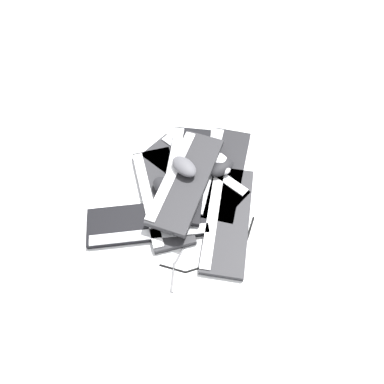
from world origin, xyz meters
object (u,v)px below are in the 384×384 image
(mouse_3, at_px, (221,163))
(keyboard_2, at_px, (149,223))
(keyboard_6, at_px, (186,180))
(mouse_2, at_px, (165,188))
(mouse_1, at_px, (184,166))
(keyboard_0, at_px, (194,174))
(keyboard_3, at_px, (227,219))
(keyboard_4, at_px, (223,173))
(mouse_0, at_px, (221,167))
(keyboard_1, at_px, (161,196))
(keyboard_5, at_px, (185,173))

(mouse_3, bearing_deg, keyboard_2, 109.25)
(keyboard_6, bearing_deg, mouse_3, -56.43)
(keyboard_2, bearing_deg, mouse_2, -24.29)
(keyboard_6, xyz_separation_m, mouse_1, (0.03, 0.00, 0.04))
(keyboard_2, relative_size, keyboard_6, 0.97)
(keyboard_0, height_order, keyboard_3, same)
(mouse_1, bearing_deg, mouse_2, 84.35)
(keyboard_2, xyz_separation_m, keyboard_3, (0.01, -0.28, 0.00))
(keyboard_0, xyz_separation_m, keyboard_6, (-0.07, 0.03, 0.06))
(keyboard_2, distance_m, keyboard_3, 0.28)
(keyboard_3, relative_size, keyboard_4, 0.99)
(keyboard_3, xyz_separation_m, mouse_0, (0.21, 0.01, 0.04))
(keyboard_0, bearing_deg, keyboard_3, -150.90)
(keyboard_0, bearing_deg, mouse_0, -88.64)
(keyboard_1, distance_m, keyboard_6, 0.11)
(keyboard_2, bearing_deg, keyboard_0, -38.39)
(keyboard_6, relative_size, mouse_3, 4.22)
(keyboard_0, distance_m, mouse_0, 0.11)
(keyboard_3, bearing_deg, keyboard_5, 38.13)
(keyboard_6, relative_size, mouse_0, 4.22)
(keyboard_3, relative_size, mouse_0, 4.18)
(mouse_0, relative_size, mouse_2, 1.00)
(keyboard_1, distance_m, mouse_0, 0.25)
(keyboard_5, xyz_separation_m, mouse_0, (0.02, -0.14, 0.01))
(keyboard_5, height_order, mouse_3, mouse_3)
(keyboard_5, relative_size, mouse_3, 4.16)
(keyboard_2, relative_size, keyboard_5, 0.99)
(keyboard_1, distance_m, keyboard_5, 0.13)
(mouse_0, distance_m, mouse_3, 0.02)
(keyboard_2, xyz_separation_m, mouse_0, (0.22, -0.27, 0.04))
(keyboard_0, relative_size, keyboard_5, 0.93)
(keyboard_2, height_order, keyboard_6, keyboard_6)
(mouse_2, bearing_deg, keyboard_5, -90.31)
(keyboard_5, height_order, keyboard_6, keyboard_6)
(keyboard_0, bearing_deg, mouse_3, -78.19)
(keyboard_0, relative_size, mouse_2, 3.85)
(keyboard_2, bearing_deg, keyboard_1, -20.74)
(keyboard_3, distance_m, mouse_3, 0.23)
(keyboard_1, xyz_separation_m, keyboard_4, (0.10, -0.24, 0.00))
(keyboard_6, xyz_separation_m, mouse_0, (0.07, -0.14, -0.02))
(keyboard_4, distance_m, mouse_3, 0.04)
(keyboard_1, bearing_deg, keyboard_5, -47.08)
(mouse_3, bearing_deg, keyboard_4, 177.92)
(mouse_1, height_order, mouse_2, mouse_1)
(keyboard_6, bearing_deg, mouse_1, 7.53)
(keyboard_4, bearing_deg, keyboard_3, -179.44)
(keyboard_3, bearing_deg, keyboard_4, 0.56)
(mouse_1, bearing_deg, mouse_0, -115.21)
(keyboard_1, xyz_separation_m, keyboard_6, (0.03, -0.09, 0.06))
(keyboard_2, relative_size, mouse_3, 4.11)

